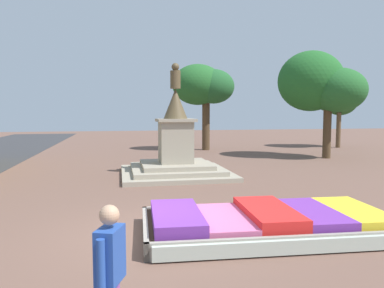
{
  "coord_description": "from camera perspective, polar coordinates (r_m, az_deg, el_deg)",
  "views": [
    {
      "loc": [
        -0.64,
        -7.98,
        2.66
      ],
      "look_at": [
        1.87,
        4.87,
        1.53
      ],
      "focal_mm": 35.0,
      "sensor_mm": 36.0,
      "label": 1
    }
  ],
  "objects": [
    {
      "name": "flower_planter",
      "position": [
        8.54,
        11.43,
        -11.68
      ],
      "size": [
        5.61,
        3.01,
        0.56
      ],
      "color": "#38281C",
      "rests_on": "ground_plane"
    },
    {
      "name": "ground_plane",
      "position": [
        8.44,
        -6.33,
        -13.5
      ],
      "size": [
        90.45,
        90.45,
        0.0
      ],
      "primitive_type": "plane",
      "color": "brown"
    },
    {
      "name": "park_tree_far_right",
      "position": [
        23.02,
        18.89,
        8.58
      ],
      "size": [
        4.6,
        4.52,
        6.19
      ],
      "color": "#4C3823",
      "rests_on": "ground_plane"
    },
    {
      "name": "park_tree_behind_statue",
      "position": [
        26.12,
        1.73,
        8.83
      ],
      "size": [
        4.25,
        3.26,
        5.94
      ],
      "color": "#4C3823",
      "rests_on": "ground_plane"
    },
    {
      "name": "statue_monument",
      "position": [
        15.73,
        -2.51,
        -1.5
      ],
      "size": [
        4.48,
        4.48,
        4.67
      ],
      "color": "#9E9480",
      "rests_on": "ground_plane"
    },
    {
      "name": "park_tree_far_left",
      "position": [
        30.17,
        20.81,
        7.01
      ],
      "size": [
        3.79,
        3.16,
        5.62
      ],
      "color": "brown",
      "rests_on": "ground_plane"
    },
    {
      "name": "pedestrian_near_planter",
      "position": [
        4.33,
        -12.33,
        -18.21
      ],
      "size": [
        0.34,
        0.54,
        1.68
      ],
      "color": "#8C4C99",
      "rests_on": "ground_plane"
    }
  ]
}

